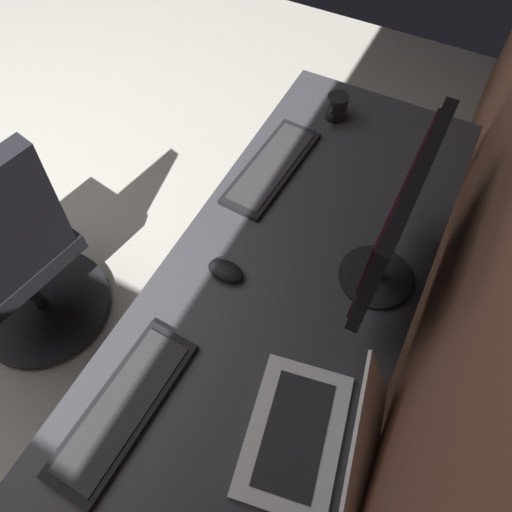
% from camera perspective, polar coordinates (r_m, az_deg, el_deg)
% --- Properties ---
extents(desk, '(1.91, 0.68, 0.73)m').
position_cam_1_polar(desk, '(1.30, 1.97, -7.73)').
color(desk, '#38383D').
rests_on(desk, ground).
extents(drawer_pedestal, '(0.40, 0.51, 0.69)m').
position_cam_1_polar(drawer_pedestal, '(1.51, -4.36, -24.85)').
color(drawer_pedestal, '#38383D').
rests_on(drawer_pedestal, ground).
extents(monitor_primary, '(0.47, 0.20, 0.44)m').
position_cam_1_polar(monitor_primary, '(1.12, 16.86, 3.80)').
color(monitor_primary, black).
rests_on(monitor_primary, desk).
extents(laptop_leftmost, '(0.38, 0.34, 0.20)m').
position_cam_1_polar(laptop_leftmost, '(1.09, 8.03, -21.27)').
color(laptop_leftmost, white).
rests_on(laptop_leftmost, desk).
extents(keyboard_main, '(0.43, 0.17, 0.02)m').
position_cam_1_polar(keyboard_main, '(1.52, 1.96, 10.89)').
color(keyboard_main, black).
rests_on(keyboard_main, desk).
extents(keyboard_spare, '(0.42, 0.15, 0.02)m').
position_cam_1_polar(keyboard_spare, '(1.18, -15.92, -17.41)').
color(keyboard_spare, black).
rests_on(keyboard_spare, desk).
extents(mouse_main, '(0.06, 0.10, 0.03)m').
position_cam_1_polar(mouse_main, '(1.28, -3.74, -1.82)').
color(mouse_main, black).
rests_on(mouse_main, desk).
extents(coffee_mug, '(0.11, 0.07, 0.09)m').
position_cam_1_polar(coffee_mug, '(1.69, 9.82, 17.51)').
color(coffee_mug, black).
rests_on(coffee_mug, desk).
extents(office_chair, '(0.56, 0.58, 0.97)m').
position_cam_1_polar(office_chair, '(1.84, -27.76, -0.86)').
color(office_chair, black).
rests_on(office_chair, ground).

